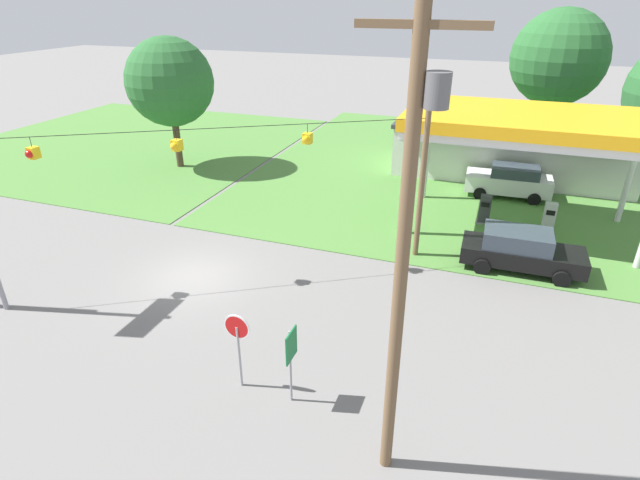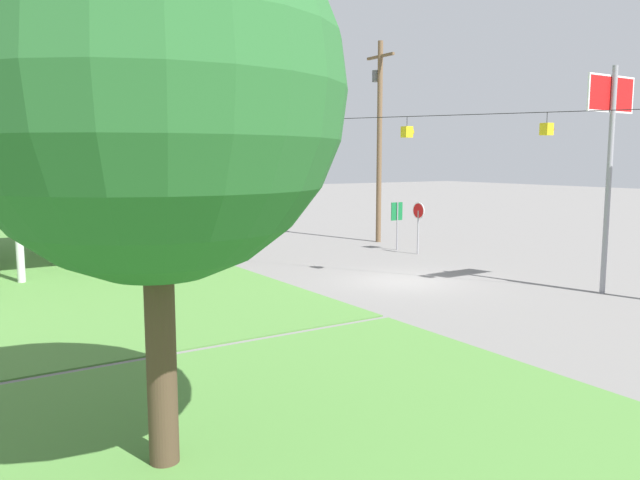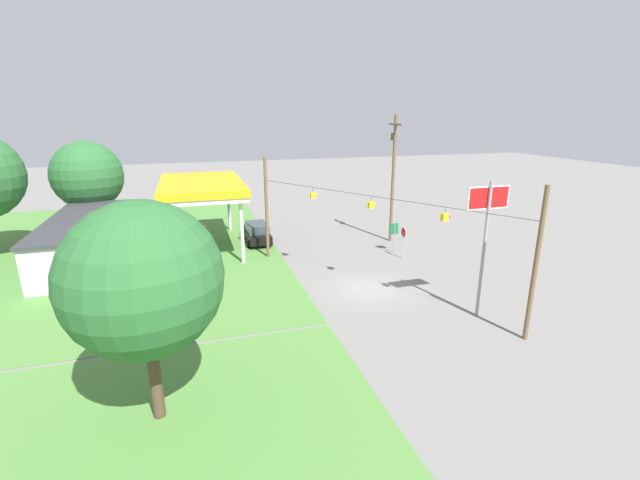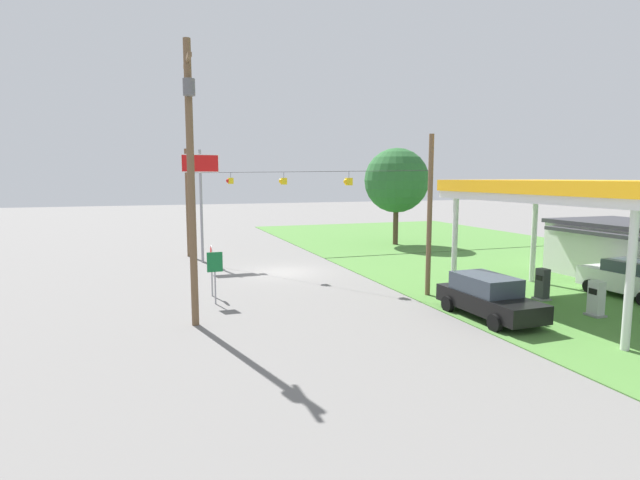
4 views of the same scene
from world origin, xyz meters
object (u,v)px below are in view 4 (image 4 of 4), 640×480
(car_at_pumps_front, at_px, (488,297))
(utility_pole_main, at_px, (191,170))
(stop_sign_overhead, at_px, (201,181))
(route_sign, at_px, (215,267))
(gas_station_canopy, at_px, (574,192))
(tree_west_verge, at_px, (396,181))
(fuel_pump_far, at_px, (596,300))
(fuel_pump_near, at_px, (542,285))
(car_at_pumps_rear, at_px, (632,279))
(stop_sign_roadside, at_px, (211,259))

(car_at_pumps_front, distance_m, utility_pole_main, 12.82)
(stop_sign_overhead, bearing_deg, route_sign, -3.29)
(gas_station_canopy, bearing_deg, tree_west_verge, 172.82)
(route_sign, height_order, utility_pole_main, utility_pole_main)
(fuel_pump_far, bearing_deg, route_sign, -116.56)
(fuel_pump_near, bearing_deg, car_at_pumps_front, -69.05)
(tree_west_verge, bearing_deg, car_at_pumps_rear, 4.63)
(car_at_pumps_rear, bearing_deg, fuel_pump_far, 112.14)
(tree_west_verge, bearing_deg, utility_pole_main, -45.01)
(car_at_pumps_rear, bearing_deg, car_at_pumps_front, 92.36)
(route_sign, bearing_deg, utility_pole_main, -21.19)
(stop_sign_overhead, bearing_deg, gas_station_canopy, 38.52)
(fuel_pump_near, bearing_deg, stop_sign_overhead, -138.98)
(car_at_pumps_front, relative_size, route_sign, 2.04)
(car_at_pumps_front, height_order, utility_pole_main, utility_pole_main)
(route_sign, bearing_deg, car_at_pumps_front, 59.69)
(tree_west_verge, bearing_deg, stop_sign_overhead, -77.36)
(fuel_pump_near, distance_m, route_sign, 15.22)
(gas_station_canopy, xyz_separation_m, route_sign, (-5.79, -14.56, -3.40))
(tree_west_verge, bearing_deg, stop_sign_roadside, -51.38)
(fuel_pump_near, bearing_deg, fuel_pump_far, 0.00)
(route_sign, bearing_deg, tree_west_verge, 131.74)
(gas_station_canopy, distance_m, stop_sign_roadside, 16.64)
(fuel_pump_near, bearing_deg, gas_station_canopy, 0.06)
(utility_pole_main, bearing_deg, car_at_pumps_front, 75.48)
(fuel_pump_far, xyz_separation_m, tree_west_verge, (-22.65, 2.67, 4.75))
(tree_west_verge, bearing_deg, route_sign, -48.26)
(stop_sign_overhead, distance_m, utility_pole_main, 14.81)
(gas_station_canopy, xyz_separation_m, utility_pole_main, (-2.77, -15.73, 0.90))
(fuel_pump_near, xyz_separation_m, stop_sign_roadside, (-5.96, -14.51, 1.10))
(car_at_pumps_front, relative_size, stop_sign_roadside, 1.96)
(gas_station_canopy, distance_m, fuel_pump_near, 4.64)
(gas_station_canopy, distance_m, stop_sign_overhead, 22.31)
(stop_sign_overhead, bearing_deg, stop_sign_roadside, -3.52)
(car_at_pumps_front, bearing_deg, stop_sign_roadside, -127.78)
(fuel_pump_far, bearing_deg, car_at_pumps_front, -106.75)
(fuel_pump_near, distance_m, stop_sign_roadside, 15.72)
(stop_sign_roadside, height_order, route_sign, stop_sign_roadside)
(fuel_pump_near, height_order, car_at_pumps_front, car_at_pumps_front)
(route_sign, bearing_deg, stop_sign_roadside, 178.14)
(fuel_pump_near, relative_size, stop_sign_overhead, 0.20)
(fuel_pump_near, bearing_deg, car_at_pumps_rear, 76.38)
(fuel_pump_near, relative_size, utility_pole_main, 0.14)
(stop_sign_roadside, distance_m, stop_sign_overhead, 10.68)
(utility_pole_main, relative_size, tree_west_verge, 1.32)
(fuel_pump_near, height_order, utility_pole_main, utility_pole_main)
(car_at_pumps_rear, bearing_deg, tree_west_verge, 2.98)
(fuel_pump_far, relative_size, car_at_pumps_front, 0.31)
(route_sign, bearing_deg, gas_station_canopy, 68.31)
(car_at_pumps_rear, distance_m, stop_sign_overhead, 25.36)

